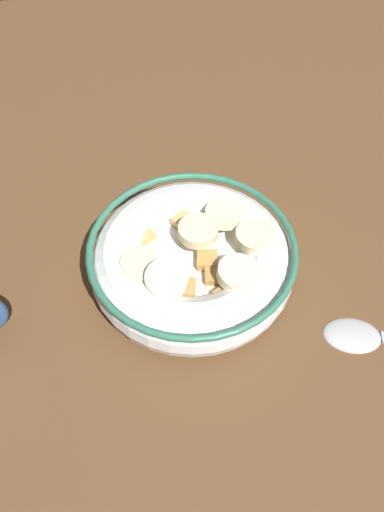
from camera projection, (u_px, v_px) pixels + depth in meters
ground_plane at (192, 283)px, 41.47cm from camera, size 117.02×117.02×2.00cm
cereal_bowl at (192, 259)px, 38.64cm from camera, size 17.26×17.26×5.43cm
spoon at (384, 336)px, 36.74cm from camera, size 17.45×6.97×0.80cm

